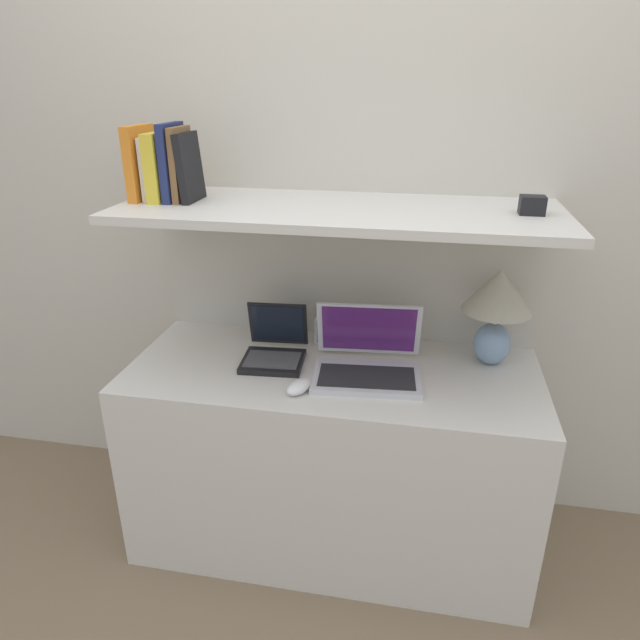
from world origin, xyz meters
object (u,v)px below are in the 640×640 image
at_px(laptop_small, 275,349).
at_px(computer_mouse, 299,387).
at_px(table_lamp, 497,303).
at_px(laptop_large, 367,361).
at_px(book_white, 151,168).
at_px(book_orange, 141,163).
at_px(book_yellow, 161,167).
at_px(book_navy, 173,162).
at_px(book_black, 189,167).
at_px(book_brown, 181,164).
at_px(shelf_gadget, 532,205).
at_px(router_box, 333,331).

xyz_separation_m(laptop_small, computer_mouse, (0.13, -0.21, -0.02)).
height_order(table_lamp, laptop_large, table_lamp).
height_order(table_lamp, book_white, book_white).
relative_size(book_orange, book_yellow, 1.09).
bearing_deg(book_white, book_navy, 0.00).
distance_m(book_orange, book_black, 0.17).
xyz_separation_m(book_brown, book_black, (0.03, 0.00, -0.01)).
height_order(book_white, book_brown, book_brown).
xyz_separation_m(laptop_small, shelf_gadget, (0.80, 0.03, 0.53)).
xyz_separation_m(table_lamp, book_orange, (-1.19, -0.08, 0.44)).
height_order(laptop_small, book_black, book_black).
relative_size(book_orange, book_white, 1.17).
bearing_deg(book_orange, laptop_small, -4.13).
bearing_deg(book_navy, book_orange, 180.00).
height_order(computer_mouse, book_brown, book_brown).
xyz_separation_m(table_lamp, router_box, (-0.57, 0.05, -0.17)).
bearing_deg(laptop_small, table_lamp, 8.84).
relative_size(computer_mouse, book_white, 0.56).
bearing_deg(router_box, book_brown, -163.90).
bearing_deg(book_orange, computer_mouse, -22.75).
height_order(laptop_large, book_black, book_black).
bearing_deg(book_navy, book_white, 180.00).
relative_size(computer_mouse, book_brown, 0.49).
relative_size(book_orange, book_black, 1.09).
bearing_deg(laptop_small, laptop_large, -8.21).
relative_size(router_box, shelf_gadget, 1.74).
xyz_separation_m(router_box, book_brown, (-0.48, -0.14, 0.61)).
distance_m(computer_mouse, book_navy, 0.83).
relative_size(table_lamp, book_yellow, 1.58).
xyz_separation_m(computer_mouse, book_black, (-0.41, 0.24, 0.63)).
distance_m(table_lamp, laptop_small, 0.78).
bearing_deg(book_navy, table_lamp, 4.46).
bearing_deg(book_yellow, book_orange, 180.00).
xyz_separation_m(computer_mouse, book_navy, (-0.46, 0.24, 0.65)).
xyz_separation_m(computer_mouse, book_white, (-0.54, 0.24, 0.63)).
relative_size(book_white, book_brown, 0.87).
bearing_deg(laptop_large, book_yellow, 173.52).
bearing_deg(computer_mouse, book_white, 155.93).
bearing_deg(book_white, book_orange, 180.00).
xyz_separation_m(laptop_small, book_brown, (-0.30, 0.03, 0.62)).
distance_m(book_orange, shelf_gadget, 1.24).
xyz_separation_m(laptop_small, book_orange, (-0.44, 0.03, 0.62)).
bearing_deg(book_yellow, laptop_large, -6.48).
relative_size(book_white, book_black, 0.93).
distance_m(table_lamp, shelf_gadget, 0.36).
relative_size(book_brown, shelf_gadget, 3.21).
xyz_separation_m(table_lamp, book_yellow, (-1.12, -0.08, 0.43)).
xyz_separation_m(book_orange, book_yellow, (0.07, 0.00, -0.01)).
xyz_separation_m(laptop_small, router_box, (0.18, 0.17, 0.01)).
bearing_deg(laptop_large, router_box, 125.37).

